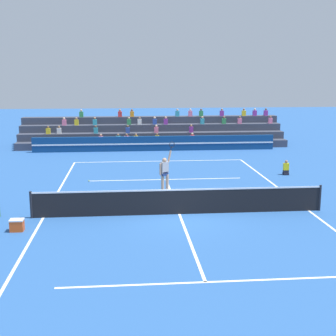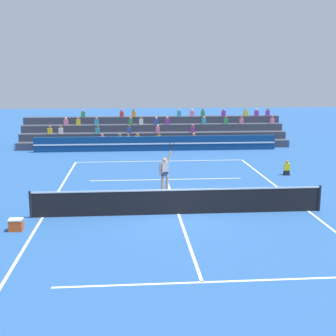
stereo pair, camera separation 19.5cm
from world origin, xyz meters
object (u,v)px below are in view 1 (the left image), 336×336
Objects in this scene: tennis_ball at (89,181)px; equipment_cooler at (17,225)px; ball_kid_courtside at (286,169)px; tennis_player at (165,173)px.

tennis_ball is 8.14m from equipment_cooler.
tennis_ball is at bearing -176.25° from ball_kid_courtside.
ball_kid_courtside is at bearing 33.31° from equipment_cooler.
ball_kid_courtside is 11.12m from tennis_ball.
tennis_player is 4.82m from tennis_ball.
tennis_ball is (-3.86, 2.72, -0.96)m from tennis_player.
ball_kid_courtside is 15.68m from equipment_cooler.
tennis_ball is at bearing 75.65° from equipment_cooler.
tennis_ball is 0.14× the size of equipment_cooler.
equipment_cooler is at bearing -146.69° from ball_kid_courtside.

